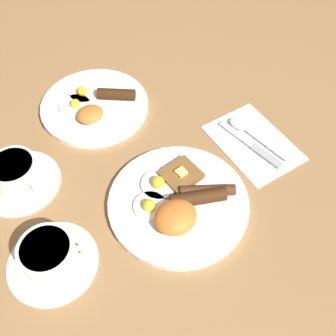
{
  "coord_description": "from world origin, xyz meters",
  "views": [
    {
      "loc": [
        -0.26,
        -0.32,
        0.68
      ],
      "look_at": [
        0.03,
        0.07,
        0.03
      ],
      "focal_mm": 42.0,
      "sensor_mm": 36.0,
      "label": 1
    }
  ],
  "objects_px": {
    "breakfast_plate_near": "(179,202)",
    "breakfast_plate_far": "(95,105)",
    "teacup_near": "(50,257)",
    "spoon": "(244,128)",
    "teacup_far": "(17,175)",
    "knife": "(253,146)"
  },
  "relations": [
    {
      "from": "teacup_far",
      "to": "knife",
      "type": "distance_m",
      "value": 0.51
    },
    {
      "from": "teacup_near",
      "to": "spoon",
      "type": "distance_m",
      "value": 0.5
    },
    {
      "from": "knife",
      "to": "spoon",
      "type": "relative_size",
      "value": 1.05
    },
    {
      "from": "breakfast_plate_near",
      "to": "teacup_far",
      "type": "distance_m",
      "value": 0.33
    },
    {
      "from": "breakfast_plate_near",
      "to": "breakfast_plate_far",
      "type": "distance_m",
      "value": 0.34
    },
    {
      "from": "knife",
      "to": "spoon",
      "type": "distance_m",
      "value": 0.05
    },
    {
      "from": "teacup_far",
      "to": "spoon",
      "type": "bearing_deg",
      "value": -18.76
    },
    {
      "from": "teacup_near",
      "to": "knife",
      "type": "height_order",
      "value": "teacup_near"
    },
    {
      "from": "teacup_far",
      "to": "breakfast_plate_near",
      "type": "bearing_deg",
      "value": -45.38
    },
    {
      "from": "breakfast_plate_far",
      "to": "teacup_far",
      "type": "distance_m",
      "value": 0.26
    },
    {
      "from": "knife",
      "to": "spoon",
      "type": "xyz_separation_m",
      "value": [
        0.02,
        0.05,
        0.0
      ]
    },
    {
      "from": "spoon",
      "to": "teacup_near",
      "type": "bearing_deg",
      "value": 88.9
    },
    {
      "from": "knife",
      "to": "breakfast_plate_near",
      "type": "bearing_deg",
      "value": 89.57
    },
    {
      "from": "teacup_far",
      "to": "knife",
      "type": "bearing_deg",
      "value": -24.96
    },
    {
      "from": "breakfast_plate_near",
      "to": "knife",
      "type": "xyz_separation_m",
      "value": [
        0.22,
        0.02,
        -0.01
      ]
    },
    {
      "from": "teacup_far",
      "to": "teacup_near",
      "type": "bearing_deg",
      "value": -96.46
    },
    {
      "from": "breakfast_plate_near",
      "to": "breakfast_plate_far",
      "type": "relative_size",
      "value": 1.09
    },
    {
      "from": "breakfast_plate_near",
      "to": "spoon",
      "type": "height_order",
      "value": "breakfast_plate_near"
    },
    {
      "from": "breakfast_plate_far",
      "to": "teacup_far",
      "type": "height_order",
      "value": "teacup_far"
    },
    {
      "from": "breakfast_plate_near",
      "to": "spoon",
      "type": "bearing_deg",
      "value": 17.21
    },
    {
      "from": "breakfast_plate_far",
      "to": "teacup_near",
      "type": "relative_size",
      "value": 1.56
    },
    {
      "from": "breakfast_plate_near",
      "to": "breakfast_plate_far",
      "type": "xyz_separation_m",
      "value": [
        0.0,
        0.34,
        -0.0
      ]
    }
  ]
}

